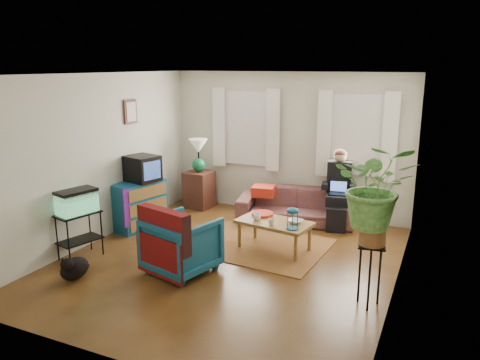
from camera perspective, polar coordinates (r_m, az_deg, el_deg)
The scene contains 31 objects.
floor at distance 6.76m, azimuth -1.42°, elevation -9.84°, with size 4.50×5.00×0.01m, color #4F2B14.
ceiling at distance 6.18m, azimuth -1.57°, elevation 12.78°, with size 4.50×5.00×0.01m, color white.
wall_back at distance 8.62m, azimuth 5.80°, elevation 4.36°, with size 4.50×0.01×2.60m, color silver.
wall_front at distance 4.33m, azimuth -16.18°, elevation -5.87°, with size 4.50×0.01×2.60m, color silver.
wall_left at distance 7.58m, azimuth -16.99°, elevation 2.50°, with size 0.01×5.00×2.60m, color silver.
wall_right at distance 5.76m, azimuth 19.10°, elevation -1.17°, with size 0.01×5.00×2.60m, color silver.
window_left at distance 8.85m, azimuth 0.86°, elevation 6.31°, with size 1.08×0.04×1.38m, color white.
window_right at distance 8.25m, azimuth 14.07°, elevation 5.34°, with size 1.08×0.04×1.38m, color white.
curtains_left at distance 8.78m, azimuth 0.65°, elevation 6.25°, with size 1.36×0.06×1.50m, color white.
curtains_right at distance 8.18m, azimuth 13.97°, elevation 5.27°, with size 1.36×0.06×1.50m, color white.
picture_frame at distance 8.12m, azimuth -13.17°, elevation 8.10°, with size 0.04×0.32×0.40m, color #3D2616.
area_rug at distance 7.29m, azimuth 2.34°, elevation -7.96°, with size 2.00×1.60×0.01m, color brown.
sofa at distance 8.31m, azimuth 6.81°, elevation -2.45°, with size 2.02×0.80×0.79m, color brown.
seated_person at distance 8.20m, azimuth 11.90°, elevation -1.37°, with size 0.50×0.62×1.20m, color black, non-canonical shape.
side_table at distance 9.14m, azimuth -4.99°, elevation -1.15°, with size 0.49×0.49×0.71m, color #3F2317.
table_lamp at distance 8.99m, azimuth -5.07°, elevation 2.91°, with size 0.36×0.36×0.65m, color white, non-canonical shape.
dresser at distance 8.12m, azimuth -12.16°, elevation -2.97°, with size 0.45×0.90×0.81m, color #135D74.
crt_tv at distance 8.01m, azimuth -11.81°, elevation 1.40°, with size 0.49×0.45×0.43m, color black.
aquarium_stand at distance 7.13m, azimuth -18.95°, elevation -6.42°, with size 0.34×0.60×0.67m, color black.
aquarium at distance 6.98m, azimuth -19.28°, elevation -2.46°, with size 0.30×0.55×0.35m, color #7FD899.
black_cat at distance 6.51m, azimuth -19.54°, elevation -9.86°, with size 0.28×0.44×0.37m, color black.
armchair at distance 6.34m, azimuth -7.11°, elevation -7.46°, with size 0.82×0.77×0.84m, color #135B74.
serape_throw at distance 6.08m, azimuth -9.40°, elevation -6.74°, with size 0.85×0.20×0.70m, color #9E0A0A.
coffee_table at distance 7.09m, azimuth 4.18°, elevation -6.75°, with size 1.09×0.59×0.45m, color olive.
cup_a at distance 7.03m, azimuth 2.06°, elevation -4.52°, with size 0.12×0.12×0.10m, color white.
cup_b at distance 6.83m, azimuth 3.84°, elevation -5.14°, with size 0.10×0.10×0.09m, color beige.
bowl at distance 6.95m, azimuth 6.76°, elevation -5.02°, with size 0.21×0.21×0.05m, color white.
snack_tray at distance 7.27m, azimuth 2.75°, elevation -4.15°, with size 0.34×0.34×0.04m, color #B21414.
birdcage at distance 6.67m, azimuth 6.43°, elevation -4.65°, with size 0.18×0.18×0.32m, color #115B6B, non-canonical shape.
plant_stand at distance 5.65m, azimuth 15.50°, elevation -11.12°, with size 0.32×0.32×0.76m, color black.
potted_plant at distance 5.34m, azimuth 16.12°, elevation -2.29°, with size 0.87×0.75×0.96m, color #599947.
Camera 1 is at (2.71, -5.56, 2.73)m, focal length 35.00 mm.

